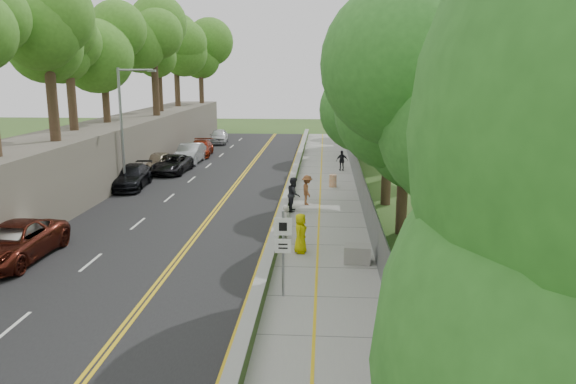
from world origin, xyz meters
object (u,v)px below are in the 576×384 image
at_px(construction_barrel, 333,181).
at_px(painter_0, 301,233).
at_px(signpost, 283,244).
at_px(car_2, 12,243).
at_px(person_far, 342,161).
at_px(concrete_block, 357,254).
at_px(car_1, 15,241).
at_px(streetlight, 125,121).

distance_m(construction_barrel, painter_0, 14.26).
relative_size(signpost, car_2, 0.54).
bearing_deg(person_far, car_2, 47.39).
distance_m(concrete_block, car_2, 14.36).
xyz_separation_m(construction_barrel, car_1, (-13.64, -15.58, 0.31)).
bearing_deg(concrete_block, car_1, -178.73).
bearing_deg(construction_barrel, streetlight, -171.57).
height_order(car_1, person_far, person_far).
distance_m(construction_barrel, car_1, 20.71).
xyz_separation_m(car_1, car_2, (0.13, -0.45, 0.05)).
bearing_deg(car_1, painter_0, 11.05).
height_order(streetlight, person_far, streetlight).
bearing_deg(construction_barrel, concrete_block, -86.91).
bearing_deg(signpost, streetlight, 124.08).
relative_size(signpost, painter_0, 1.76).
height_order(concrete_block, car_2, car_2).
bearing_deg(car_1, construction_barrel, 53.17).
bearing_deg(painter_0, car_2, 108.60).
bearing_deg(car_2, construction_barrel, 50.72).
bearing_deg(painter_0, construction_barrel, 3.31).
distance_m(car_2, painter_0, 12.07).
height_order(streetlight, construction_barrel, streetlight).
xyz_separation_m(concrete_block, car_1, (-14.46, -0.32, 0.37)).
height_order(streetlight, car_2, streetlight).
height_order(concrete_block, person_far, person_far).
bearing_deg(car_1, concrete_block, 5.63).
bearing_deg(concrete_block, streetlight, 137.20).
distance_m(concrete_block, car_1, 14.47).
distance_m(signpost, car_2, 11.95).
height_order(construction_barrel, car_1, car_1).
relative_size(streetlight, signpost, 2.58).
bearing_deg(streetlight, signpost, -55.92).
relative_size(construction_barrel, car_1, 0.19).
bearing_deg(car_2, streetlight, 90.79).
xyz_separation_m(streetlight, concrete_block, (14.32, -13.26, -4.23)).
bearing_deg(car_2, concrete_block, 3.93).
bearing_deg(signpost, car_2, 165.51).
height_order(construction_barrel, concrete_block, construction_barrel).
height_order(concrete_block, painter_0, painter_0).
bearing_deg(signpost, construction_barrel, 84.04).
xyz_separation_m(signpost, construction_barrel, (1.99, 19.02, -1.49)).
height_order(streetlight, signpost, streetlight).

